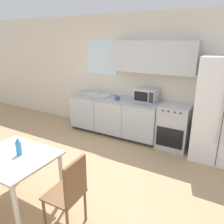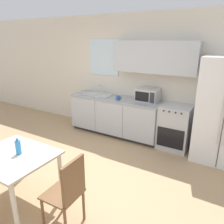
% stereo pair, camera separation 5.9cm
% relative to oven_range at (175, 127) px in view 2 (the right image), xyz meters
% --- Properties ---
extents(ground_plane, '(12.00, 12.00, 0.00)m').
position_rel_oven_range_xyz_m(ground_plane, '(-1.10, -1.93, -0.45)').
color(ground_plane, tan).
extents(wall_back, '(12.00, 0.38, 2.70)m').
position_rel_oven_range_xyz_m(wall_back, '(-1.03, 0.30, 0.97)').
color(wall_back, beige).
rests_on(wall_back, ground_plane).
extents(kitchen_counter, '(2.19, 0.65, 0.89)m').
position_rel_oven_range_xyz_m(kitchen_counter, '(-1.39, -0.02, -0.00)').
color(kitchen_counter, '#333333').
rests_on(kitchen_counter, ground_plane).
extents(oven_range, '(0.60, 0.61, 0.91)m').
position_rel_oven_range_xyz_m(oven_range, '(0.00, 0.00, 0.00)').
color(oven_range, '#B7BABC').
rests_on(oven_range, ground_plane).
extents(kitchen_sink, '(0.71, 0.39, 0.23)m').
position_rel_oven_range_xyz_m(kitchen_sink, '(-1.90, -0.01, 0.45)').
color(kitchen_sink, '#B7BABC').
rests_on(kitchen_sink, kitchen_counter).
extents(microwave, '(0.47, 0.38, 0.27)m').
position_rel_oven_range_xyz_m(microwave, '(-0.66, 0.08, 0.57)').
color(microwave, '#B7BABC').
rests_on(microwave, kitchen_counter).
extents(coffee_mug, '(0.12, 0.09, 0.10)m').
position_rel_oven_range_xyz_m(coffee_mug, '(-1.25, -0.16, 0.48)').
color(coffee_mug, '#335999').
rests_on(coffee_mug, kitchen_counter).
extents(dining_table, '(1.01, 0.84, 0.75)m').
position_rel_oven_range_xyz_m(dining_table, '(-1.35, -2.73, 0.18)').
color(dining_table, beige).
rests_on(dining_table, ground_plane).
extents(dining_chair_side, '(0.41, 0.41, 0.93)m').
position_rel_oven_range_xyz_m(dining_chair_side, '(-0.47, -2.69, 0.08)').
color(dining_chair_side, brown).
rests_on(dining_chair_side, ground_plane).
extents(drink_bottle, '(0.07, 0.07, 0.24)m').
position_rel_oven_range_xyz_m(drink_bottle, '(-1.31, -2.67, 0.39)').
color(drink_bottle, '#338CD8').
rests_on(drink_bottle, dining_table).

